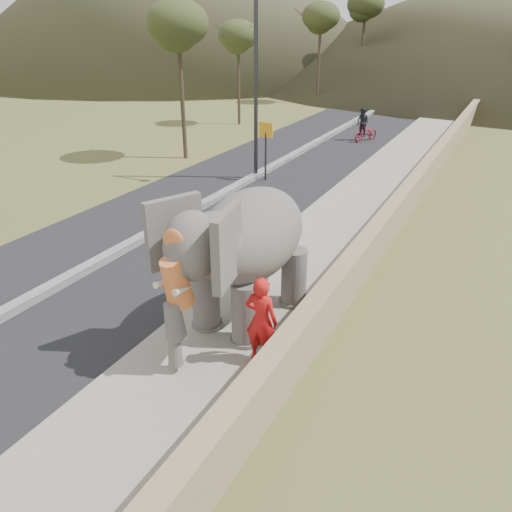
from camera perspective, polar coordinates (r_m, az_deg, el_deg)
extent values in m
plane|color=olive|center=(8.79, -13.88, -19.90)|extent=(160.00, 160.00, 0.00)
cube|color=black|center=(18.29, -5.72, 5.76)|extent=(7.00, 120.00, 0.03)
cube|color=black|center=(18.26, -5.73, 6.04)|extent=(0.35, 120.00, 0.22)
cube|color=#9E9687|center=(16.24, 9.32, 3.17)|extent=(3.00, 120.00, 0.15)
cube|color=tan|center=(15.69, 15.15, 3.65)|extent=(0.30, 120.00, 1.10)
cylinder|color=#2B2A2F|center=(20.72, -0.02, 19.53)|extent=(0.16, 0.16, 8.00)
cylinder|color=#2D2D33|center=(20.95, 1.11, 11.25)|extent=(0.08, 0.08, 2.00)
cube|color=orange|center=(20.71, 1.13, 14.21)|extent=(0.60, 0.05, 0.60)
imported|color=red|center=(9.41, 0.62, -7.36)|extent=(0.66, 0.43, 1.80)
imported|color=maroon|center=(28.89, 12.47, 13.56)|extent=(1.25, 1.85, 0.92)
imported|color=black|center=(28.85, 12.09, 14.70)|extent=(0.91, 0.83, 1.53)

